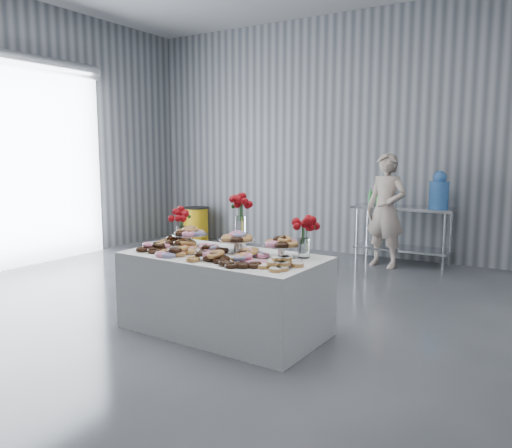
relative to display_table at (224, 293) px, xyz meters
The scene contains 16 objects.
ground 0.54m from the display_table, 138.33° to the right, with size 9.00×9.00×0.00m, color #3B3D43.
room_walls 2.34m from the display_table, 161.55° to the right, with size 8.04×9.04×4.02m.
display_table is the anchor object (origin of this frame).
prep_table 3.91m from the display_table, 80.02° to the left, with size 1.50×0.60×0.90m.
donut_mounds 0.42m from the display_table, 90.00° to the right, with size 1.80×0.80×0.09m, color #C59048, non-canonical shape.
cake_stand_left 0.77m from the display_table, 162.55° to the left, with size 0.36×0.36×0.17m.
cake_stand_mid 0.54m from the display_table, 69.37° to the left, with size 0.36×0.36×0.17m.
cake_stand_right 0.77m from the display_table, 13.06° to the left, with size 0.36×0.36×0.17m.
danish_pile 0.88m from the display_table, 13.50° to the right, with size 0.48×0.48×0.11m, color white, non-canonical shape.
bouquet_left 1.04m from the display_table, 159.37° to the left, with size 0.26×0.26×0.42m.
bouquet_right 1.02m from the display_table, 21.01° to the left, with size 0.26×0.26×0.42m.
bouquet_center 0.83m from the display_table, 95.94° to the left, with size 0.26×0.26×0.57m.
water_jug 4.09m from the display_table, 72.98° to the left, with size 0.28×0.28×0.55m.
drink_bottles 3.82m from the display_table, 84.57° to the left, with size 0.54×0.08×0.27m, color #268C33, non-canonical shape.
person 3.61m from the display_table, 82.19° to the left, with size 0.62×0.41×1.71m, color #CC8C93.
trash_barrel 5.10m from the display_table, 131.13° to the left, with size 0.52×0.52×0.67m.
Camera 1 is at (2.97, -3.55, 1.70)m, focal length 35.00 mm.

